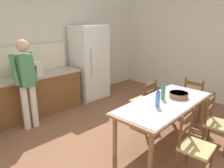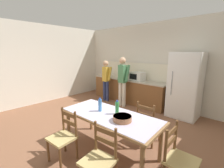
{
  "view_description": "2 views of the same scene",
  "coord_description": "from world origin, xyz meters",
  "px_view_note": "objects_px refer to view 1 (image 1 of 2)",
  "views": [
    {
      "loc": [
        -2.3,
        -2.21,
        2.12
      ],
      "look_at": [
        -0.11,
        0.03,
        1.14
      ],
      "focal_mm": 35.0,
      "sensor_mm": 36.0,
      "label": 1
    },
    {
      "loc": [
        2.52,
        -2.3,
        1.89
      ],
      "look_at": [
        0.24,
        0.13,
        1.18
      ],
      "focal_mm": 24.0,
      "sensor_mm": 36.0,
      "label": 2
    }
  ],
  "objects_px": {
    "bottle_near_centre": "(158,99)",
    "chair_head_end": "(195,99)",
    "chair_side_near_left": "(194,146)",
    "bottle_off_centre": "(163,92)",
    "serving_bowl": "(179,95)",
    "person_at_counter": "(26,80)",
    "chair_side_near_right": "(216,123)",
    "microwave": "(28,69)",
    "chair_side_far_right": "(144,101)",
    "dining_table": "(165,106)",
    "refrigerator": "(90,63)"
  },
  "relations": [
    {
      "from": "dining_table",
      "to": "chair_side_near_right",
      "type": "height_order",
      "value": "chair_side_near_right"
    },
    {
      "from": "microwave",
      "to": "chair_side_near_right",
      "type": "height_order",
      "value": "microwave"
    },
    {
      "from": "refrigerator",
      "to": "microwave",
      "type": "height_order",
      "value": "refrigerator"
    },
    {
      "from": "serving_bowl",
      "to": "chair_head_end",
      "type": "bearing_deg",
      "value": 6.84
    },
    {
      "from": "bottle_off_centre",
      "to": "chair_head_end",
      "type": "distance_m",
      "value": 1.26
    },
    {
      "from": "chair_head_end",
      "to": "person_at_counter",
      "type": "distance_m",
      "value": 3.42
    },
    {
      "from": "serving_bowl",
      "to": "chair_side_far_right",
      "type": "xyz_separation_m",
      "value": [
        0.06,
        0.78,
        -0.36
      ]
    },
    {
      "from": "chair_side_near_left",
      "to": "serving_bowl",
      "type": "bearing_deg",
      "value": 36.52
    },
    {
      "from": "person_at_counter",
      "to": "refrigerator",
      "type": "bearing_deg",
      "value": -75.31
    },
    {
      "from": "bottle_near_centre",
      "to": "serving_bowl",
      "type": "relative_size",
      "value": 0.84
    },
    {
      "from": "bottle_near_centre",
      "to": "person_at_counter",
      "type": "relative_size",
      "value": 0.16
    },
    {
      "from": "bottle_off_centre",
      "to": "chair_side_far_right",
      "type": "height_order",
      "value": "bottle_off_centre"
    },
    {
      "from": "serving_bowl",
      "to": "chair_side_far_right",
      "type": "bearing_deg",
      "value": 85.71
    },
    {
      "from": "bottle_near_centre",
      "to": "serving_bowl",
      "type": "distance_m",
      "value": 0.6
    },
    {
      "from": "bottle_off_centre",
      "to": "person_at_counter",
      "type": "height_order",
      "value": "person_at_counter"
    },
    {
      "from": "bottle_near_centre",
      "to": "chair_side_far_right",
      "type": "distance_m",
      "value": 1.08
    },
    {
      "from": "dining_table",
      "to": "chair_side_far_right",
      "type": "xyz_separation_m",
      "value": [
        0.41,
        0.74,
        -0.23
      ]
    },
    {
      "from": "chair_head_end",
      "to": "person_at_counter",
      "type": "bearing_deg",
      "value": 51.74
    },
    {
      "from": "chair_side_far_right",
      "to": "person_at_counter",
      "type": "height_order",
      "value": "person_at_counter"
    },
    {
      "from": "bottle_near_centre",
      "to": "chair_head_end",
      "type": "height_order",
      "value": "bottle_near_centre"
    },
    {
      "from": "chair_side_near_left",
      "to": "bottle_near_centre",
      "type": "bearing_deg",
      "value": 71.52
    },
    {
      "from": "chair_side_near_left",
      "to": "chair_head_end",
      "type": "relative_size",
      "value": 1.0
    },
    {
      "from": "dining_table",
      "to": "bottle_near_centre",
      "type": "xyz_separation_m",
      "value": [
        -0.25,
        -0.01,
        0.2
      ]
    },
    {
      "from": "dining_table",
      "to": "chair_side_far_right",
      "type": "distance_m",
      "value": 0.87
    },
    {
      "from": "bottle_near_centre",
      "to": "chair_side_near_left",
      "type": "height_order",
      "value": "bottle_near_centre"
    },
    {
      "from": "chair_side_far_right",
      "to": "chair_side_near_right",
      "type": "relative_size",
      "value": 1.0
    },
    {
      "from": "bottle_off_centre",
      "to": "chair_side_near_left",
      "type": "distance_m",
      "value": 1.08
    },
    {
      "from": "bottle_near_centre",
      "to": "chair_side_far_right",
      "type": "height_order",
      "value": "bottle_near_centre"
    },
    {
      "from": "serving_bowl",
      "to": "chair_side_near_left",
      "type": "xyz_separation_m",
      "value": [
        -0.76,
        -0.69,
        -0.36
      ]
    },
    {
      "from": "bottle_off_centre",
      "to": "chair_side_near_left",
      "type": "relative_size",
      "value": 0.3
    },
    {
      "from": "refrigerator",
      "to": "dining_table",
      "type": "bearing_deg",
      "value": -100.75
    },
    {
      "from": "bottle_off_centre",
      "to": "chair_side_far_right",
      "type": "distance_m",
      "value": 0.82
    },
    {
      "from": "chair_side_near_right",
      "to": "person_at_counter",
      "type": "relative_size",
      "value": 0.53
    },
    {
      "from": "microwave",
      "to": "chair_side_far_right",
      "type": "height_order",
      "value": "microwave"
    },
    {
      "from": "serving_bowl",
      "to": "chair_side_near_right",
      "type": "bearing_deg",
      "value": -78.74
    },
    {
      "from": "bottle_near_centre",
      "to": "chair_head_end",
      "type": "xyz_separation_m",
      "value": [
        1.53,
        0.08,
        -0.43
      ]
    },
    {
      "from": "refrigerator",
      "to": "bottle_near_centre",
      "type": "bearing_deg",
      "value": -105.81
    },
    {
      "from": "microwave",
      "to": "person_at_counter",
      "type": "xyz_separation_m",
      "value": [
        -0.26,
        -0.52,
        -0.08
      ]
    },
    {
      "from": "bottle_near_centre",
      "to": "bottle_off_centre",
      "type": "xyz_separation_m",
      "value": [
        0.34,
        0.12,
        0.0
      ]
    },
    {
      "from": "dining_table",
      "to": "bottle_off_centre",
      "type": "distance_m",
      "value": 0.25
    },
    {
      "from": "bottle_off_centre",
      "to": "chair_side_near_left",
      "type": "xyz_separation_m",
      "value": [
        -0.5,
        -0.85,
        -0.43
      ]
    },
    {
      "from": "serving_bowl",
      "to": "person_at_counter",
      "type": "height_order",
      "value": "person_at_counter"
    },
    {
      "from": "chair_side_near_left",
      "to": "chair_side_near_right",
      "type": "relative_size",
      "value": 1.0
    },
    {
      "from": "microwave",
      "to": "chair_side_far_right",
      "type": "bearing_deg",
      "value": -50.54
    },
    {
      "from": "refrigerator",
      "to": "dining_table",
      "type": "relative_size",
      "value": 0.94
    },
    {
      "from": "bottle_off_centre",
      "to": "dining_table",
      "type": "bearing_deg",
      "value": -130.26
    },
    {
      "from": "serving_bowl",
      "to": "chair_side_near_right",
      "type": "relative_size",
      "value": 0.35
    },
    {
      "from": "bottle_off_centre",
      "to": "microwave",
      "type": "bearing_deg",
      "value": 116.27
    },
    {
      "from": "refrigerator",
      "to": "chair_side_near_right",
      "type": "height_order",
      "value": "refrigerator"
    },
    {
      "from": "bottle_off_centre",
      "to": "serving_bowl",
      "type": "relative_size",
      "value": 0.84
    }
  ]
}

